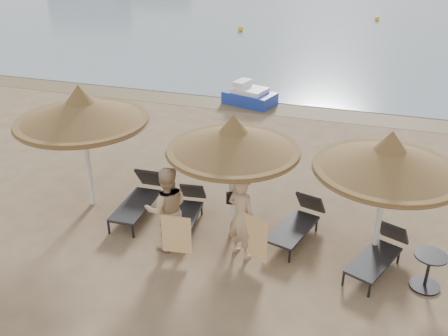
# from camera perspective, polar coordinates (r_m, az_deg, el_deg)

# --- Properties ---
(ground) EXTENTS (160.00, 160.00, 0.00)m
(ground) POSITION_cam_1_polar(r_m,az_deg,el_deg) (11.48, -0.60, -8.81)
(ground) COLOR #8B6E4E
(ground) RESTS_ON ground
(wet_sand_strip) EXTENTS (200.00, 1.60, 0.01)m
(wet_sand_strip) POSITION_cam_1_polar(r_m,az_deg,el_deg) (19.68, 7.92, 6.57)
(wet_sand_strip) COLOR brown
(wet_sand_strip) RESTS_ON ground
(palapa_left) EXTENTS (3.23, 3.23, 3.21)m
(palapa_left) POSITION_cam_1_polar(r_m,az_deg,el_deg) (12.42, -16.01, 6.27)
(palapa_left) COLOR silver
(palapa_left) RESTS_ON ground
(palapa_center) EXTENTS (2.98, 2.98, 2.95)m
(palapa_center) POSITION_cam_1_polar(r_m,az_deg,el_deg) (10.82, 1.08, 3.17)
(palapa_center) COLOR silver
(palapa_center) RESTS_ON ground
(palapa_right) EXTENTS (3.01, 3.01, 2.99)m
(palapa_right) POSITION_cam_1_polar(r_m,az_deg,el_deg) (10.43, 18.29, 0.96)
(palapa_right) COLOR silver
(palapa_right) RESTS_ON ground
(lounger_far_left) EXTENTS (0.74, 2.09, 0.93)m
(lounger_far_left) POSITION_cam_1_polar(r_m,az_deg,el_deg) (12.66, -9.57, -3.32)
(lounger_far_left) COLOR black
(lounger_far_left) RESTS_ON ground
(lounger_near_left) EXTENTS (0.79, 1.84, 0.80)m
(lounger_near_left) POSITION_cam_1_polar(r_m,az_deg,el_deg) (12.14, -4.22, -4.71)
(lounger_near_left) COLOR black
(lounger_near_left) RESTS_ON ground
(lounger_near_right) EXTENTS (1.12, 2.02, 0.86)m
(lounger_near_right) POSITION_cam_1_polar(r_m,az_deg,el_deg) (11.72, 8.52, -6.05)
(lounger_near_right) COLOR black
(lounger_near_right) RESTS_ON ground
(lounger_far_right) EXTENTS (1.29, 1.96, 0.84)m
(lounger_far_right) POSITION_cam_1_polar(r_m,az_deg,el_deg) (11.12, 17.35, -9.16)
(lounger_far_right) COLOR black
(lounger_far_right) RESTS_ON ground
(side_table) EXTENTS (0.64, 0.64, 0.78)m
(side_table) POSITION_cam_1_polar(r_m,az_deg,el_deg) (10.90, 22.23, -10.95)
(side_table) COLOR black
(side_table) RESTS_ON ground
(person_left) EXTENTS (1.26, 1.11, 2.31)m
(person_left) POSITION_cam_1_polar(r_m,az_deg,el_deg) (10.86, -6.58, -3.99)
(person_left) COLOR tan
(person_left) RESTS_ON ground
(person_right) EXTENTS (1.23, 1.05, 2.26)m
(person_right) POSITION_cam_1_polar(r_m,az_deg,el_deg) (10.57, 2.04, -4.93)
(person_right) COLOR tan
(person_right) RESTS_ON ground
(towel_left) EXTENTS (0.65, 0.09, 0.91)m
(towel_left) POSITION_cam_1_polar(r_m,az_deg,el_deg) (10.75, -5.45, -7.61)
(towel_left) COLOR orange
(towel_left) RESTS_ON ground
(towel_right) EXTENTS (0.64, 0.35, 0.99)m
(towel_right) POSITION_cam_1_polar(r_m,az_deg,el_deg) (10.53, 3.48, -7.95)
(towel_right) COLOR orange
(towel_right) RESTS_ON ground
(bag_patterned) EXTENTS (0.27, 0.19, 0.33)m
(bag_patterned) POSITION_cam_1_polar(r_m,az_deg,el_deg) (11.53, 1.28, -2.28)
(bag_patterned) COLOR white
(bag_patterned) RESTS_ON ground
(bag_dark) EXTENTS (0.22, 0.11, 0.29)m
(bag_dark) POSITION_cam_1_polar(r_m,az_deg,el_deg) (11.29, 0.79, -3.47)
(bag_dark) COLOR black
(bag_dark) RESTS_ON ground
(pedal_boat) EXTENTS (2.22, 1.67, 0.92)m
(pedal_boat) POSITION_cam_1_polar(r_m,az_deg,el_deg) (20.10, 2.90, 8.23)
(pedal_boat) COLOR #1F38A6
(pedal_boat) RESTS_ON ground
(buoy_left) EXTENTS (0.39, 0.39, 0.39)m
(buoy_left) POSITION_cam_1_polar(r_m,az_deg,el_deg) (34.02, 1.91, 15.60)
(buoy_left) COLOR yellow
(buoy_left) RESTS_ON ground
(buoy_mid) EXTENTS (0.34, 0.34, 0.34)m
(buoy_mid) POSITION_cam_1_polar(r_m,az_deg,el_deg) (39.50, 17.09, 16.01)
(buoy_mid) COLOR yellow
(buoy_mid) RESTS_ON ground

